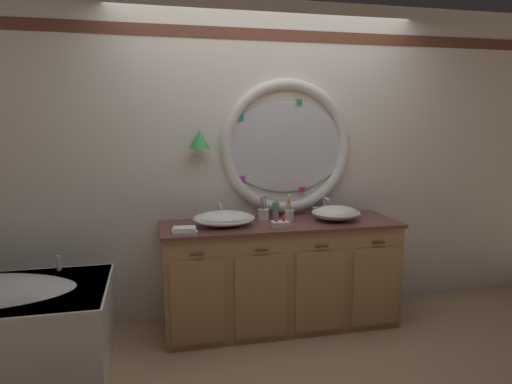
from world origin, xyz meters
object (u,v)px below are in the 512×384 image
Objects in this scene: sink_basin_left at (224,218)px; toothbrush_holder_left at (263,213)px; sink_basin_right at (336,213)px; soap_dispenser at (276,210)px; toothbrush_holder_right at (289,214)px; folded_hand_towel at (184,230)px; toiletry_basket at (280,224)px.

sink_basin_left is 0.38m from toothbrush_holder_left.
soap_dispenser reaches higher than sink_basin_right.
toothbrush_holder_right reaches higher than folded_hand_towel.
soap_dispenser is at bearing 23.60° from sink_basin_left.
sink_basin_right is at bearing -24.44° from soap_dispenser.
sink_basin_right reaches higher than folded_hand_towel.
toothbrush_holder_right is (0.53, 0.05, -0.00)m from sink_basin_left.
soap_dispenser reaches higher than toiletry_basket.
sink_basin_left is 3.72× the size of toiletry_basket.
sink_basin_right is 0.38m from toothbrush_holder_right.
toiletry_basket is at bearing -164.83° from sink_basin_right.
toiletry_basket is at bearing 2.54° from folded_hand_towel.
sink_basin_right is 0.49m from soap_dispenser.
toothbrush_holder_right reaches higher than sink_basin_left.
toothbrush_holder_left reaches higher than toiletry_basket.
sink_basin_right reaches higher than toiletry_basket.
sink_basin_left reaches higher than folded_hand_towel.
sink_basin_left is at bearing 28.47° from folded_hand_towel.
toothbrush_holder_left reaches higher than sink_basin_left.
sink_basin_left is 2.14× the size of toothbrush_holder_left.
folded_hand_towel is at bearing -177.46° from toiletry_basket.
folded_hand_towel is 1.37× the size of toiletry_basket.
sink_basin_left is 0.51m from soap_dispenser.
sink_basin_left reaches higher than toiletry_basket.
toothbrush_holder_left is 0.30m from toiletry_basket.
soap_dispenser reaches higher than sink_basin_left.
soap_dispenser is (-0.45, 0.20, 0.01)m from sink_basin_right.
toothbrush_holder_right is 0.23m from toiletry_basket.
toothbrush_holder_left is 1.27× the size of folded_hand_towel.
toothbrush_holder_left is (0.35, 0.15, -0.01)m from sink_basin_left.
toiletry_basket is (0.06, -0.29, -0.03)m from toothbrush_holder_left.
toothbrush_holder_left is at bearing 151.31° from toothbrush_holder_right.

